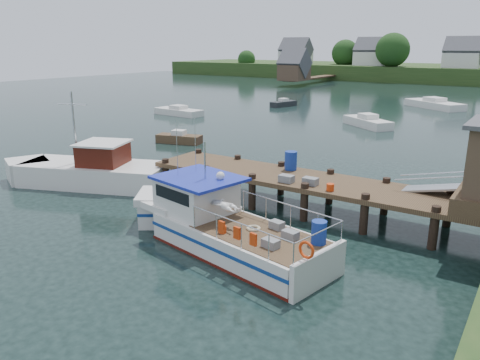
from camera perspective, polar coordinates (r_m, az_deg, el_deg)
The scene contains 9 objects.
ground_plane at distance 21.37m, azimuth 4.47°, elevation -2.83°, with size 160.00×160.00×0.00m, color black.
dock at distance 18.61m, azimuth 22.41°, elevation 0.29°, with size 16.60×3.00×4.78m.
lobster_boat at distance 16.74m, azimuth -2.75°, elevation -5.37°, with size 9.16×4.14×4.41m.
work_boat at distance 25.17m, azimuth -18.15°, elevation 1.12°, with size 8.85×5.29×4.73m.
moored_rowboat at distance 34.59m, azimuth -7.43°, elevation 5.07°, with size 3.48×1.95×0.96m.
moored_a at distance 48.65m, azimuth -7.50°, elevation 8.29°, with size 5.53×2.24×1.00m.
moored_b at distance 42.74m, azimuth 15.28°, elevation 6.85°, with size 5.20×4.50×1.14m.
moored_d at distance 57.96m, azimuth 22.59°, elevation 8.54°, with size 7.24×6.12×1.22m.
moored_e at distance 55.33m, azimuth 5.32°, elevation 9.28°, with size 1.98×3.62×0.95m.
Camera 1 is at (9.76, -17.70, 6.95)m, focal length 35.00 mm.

